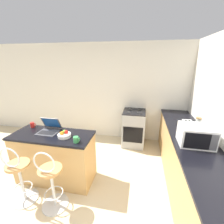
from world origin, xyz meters
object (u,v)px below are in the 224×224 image
at_px(toaster, 188,127).
at_px(microwave, 196,135).
at_px(mug_green, 76,140).
at_px(stove_range, 134,128).
at_px(storage_jar, 198,123).
at_px(fruit_bowl, 64,135).
at_px(mug_red, 33,125).
at_px(laptop, 49,128).
at_px(bar_stool_far, 51,181).
at_px(bar_stool_near, 19,176).

bearing_deg(toaster, microwave, -92.09).
bearing_deg(mug_green, microwave, 9.47).
relative_size(stove_range, storage_jar, 4.55).
height_order(stove_range, mug_green, mug_green).
bearing_deg(microwave, storage_jar, 69.92).
bearing_deg(fruit_bowl, mug_red, 163.28).
distance_m(microwave, mug_red, 2.86).
xyz_separation_m(laptop, storage_jar, (2.67, 0.68, 0.04)).
xyz_separation_m(bar_stool_far, fruit_bowl, (-0.01, 0.51, 0.49)).
distance_m(laptop, stove_range, 2.11).
height_order(bar_stool_near, mug_red, mug_red).
height_order(laptop, mug_green, laptop).
bearing_deg(mug_green, mug_red, 160.86).
height_order(toaster, storage_jar, storage_jar).
bearing_deg(storage_jar, mug_green, -155.08).
relative_size(bar_stool_far, fruit_bowl, 4.72).
height_order(bar_stool_far, storage_jar, storage_jar).
height_order(bar_stool_near, microwave, microwave).
xyz_separation_m(stove_range, mug_green, (-0.81, -1.71, 0.51)).
distance_m(stove_range, fruit_bowl, 1.98).
xyz_separation_m(toaster, fruit_bowl, (-2.09, -0.63, -0.05)).
height_order(fruit_bowl, mug_green, fruit_bowl).
bearing_deg(microwave, bar_stool_far, -161.63).
bearing_deg(fruit_bowl, laptop, 159.36).
bearing_deg(bar_stool_near, mug_red, 108.80).
height_order(bar_stool_near, laptop, laptop).
distance_m(toaster, stove_range, 1.49).
height_order(toaster, mug_green, toaster).
bearing_deg(microwave, mug_red, 178.66).
relative_size(toaster, stove_range, 0.32).
relative_size(fruit_bowl, mug_red, 2.28).
bearing_deg(microwave, stove_range, 125.01).
relative_size(microwave, mug_red, 5.02).
bearing_deg(mug_green, bar_stool_near, -154.39).
bearing_deg(mug_red, stove_range, 35.79).
relative_size(bar_stool_far, microwave, 2.15).
xyz_separation_m(bar_stool_near, mug_red, (-0.26, 0.75, 0.50)).
bearing_deg(bar_stool_near, mug_green, 25.61).
relative_size(toaster, storage_jar, 1.47).
bearing_deg(stove_range, mug_green, -115.30).
relative_size(fruit_bowl, storage_jar, 1.04).
bearing_deg(mug_red, bar_stool_far, -43.36).
bearing_deg(bar_stool_far, mug_red, 136.64).
height_order(bar_stool_far, mug_green, mug_green).
relative_size(toaster, mug_red, 3.22).
distance_m(bar_stool_far, mug_green, 0.68).
relative_size(bar_stool_far, toaster, 3.35).
height_order(bar_stool_far, microwave, microwave).
relative_size(microwave, mug_green, 4.72).
xyz_separation_m(fruit_bowl, mug_green, (0.27, -0.13, 0.01)).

